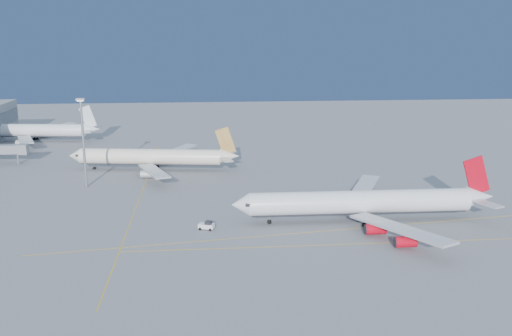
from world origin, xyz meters
The scene contains 7 objects.
ground centered at (0.00, 0.00, 0.00)m, with size 500.00×500.00×0.00m, color slate.
taxiway_lines centered at (-14.71, 6.34, 0.01)m, with size 118.86×140.00×0.02m.
airliner_virgin centered at (15.70, 0.60, 4.72)m, with size 63.30×57.02×15.65m.
airliner_etihad centered at (-38.52, 58.28, 4.49)m, with size 56.39×51.63×14.74m.
airliner_third centered at (-93.13, 115.28, 4.64)m, with size 57.11×52.33×15.32m.
pushback_tug centered at (-21.92, -1.68, 0.92)m, with size 3.93×3.07×1.99m.
light_mast centered at (-56.65, 38.75, 15.33)m, with size 2.25×2.25×25.98m.
Camera 1 is at (-22.18, -126.03, 43.60)m, focal length 40.00 mm.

